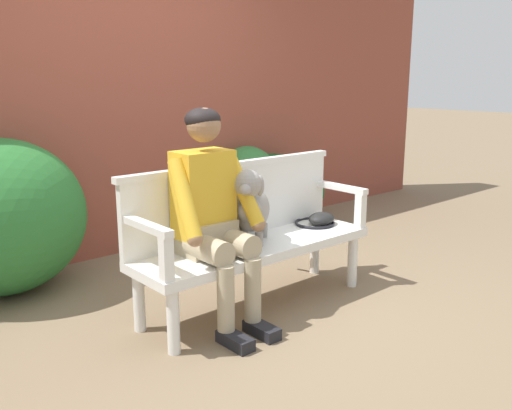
# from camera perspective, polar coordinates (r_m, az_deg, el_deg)

# --- Properties ---
(ground_plane) EXTENTS (40.00, 40.00, 0.00)m
(ground_plane) POSITION_cam_1_polar(r_m,az_deg,el_deg) (3.72, 0.00, -10.31)
(ground_plane) COLOR #7A664C
(brick_garden_fence) EXTENTS (8.00, 0.30, 2.43)m
(brick_garden_fence) POSITION_cam_1_polar(r_m,az_deg,el_deg) (4.88, -13.90, 9.69)
(brick_garden_fence) COLOR brown
(brick_garden_fence) RESTS_ON ground
(hedge_bush_mid_right) EXTENTS (1.12, 1.00, 0.74)m
(hedge_bush_mid_right) POSITION_cam_1_polar(r_m,az_deg,el_deg) (5.45, 1.49, 1.41)
(hedge_bush_mid_right) COLOR #194C1E
(hedge_bush_mid_right) RESTS_ON ground
(hedge_bush_far_right) EXTENTS (0.71, 0.65, 0.83)m
(hedge_bush_far_right) POSITION_cam_1_polar(r_m,az_deg,el_deg) (5.35, -0.93, 1.67)
(hedge_bush_far_right) COLOR #337538
(hedge_bush_far_right) RESTS_ON ground
(hedge_bush_mid_left) EXTENTS (1.15, 1.08, 1.08)m
(hedge_bush_mid_left) POSITION_cam_1_polar(r_m,az_deg,el_deg) (4.18, -24.76, -1.12)
(hedge_bush_mid_left) COLOR #286B2D
(hedge_bush_mid_left) RESTS_ON ground
(garden_bench) EXTENTS (1.67, 0.49, 0.43)m
(garden_bench) POSITION_cam_1_polar(r_m,az_deg,el_deg) (3.59, 0.00, -4.80)
(garden_bench) COLOR white
(garden_bench) RESTS_ON ground
(bench_backrest) EXTENTS (1.71, 0.06, 0.50)m
(bench_backrest) POSITION_cam_1_polar(r_m,az_deg,el_deg) (3.66, -2.20, 0.64)
(bench_backrest) COLOR white
(bench_backrest) RESTS_ON garden_bench
(bench_armrest_left_end) EXTENTS (0.06, 0.49, 0.28)m
(bench_armrest_left_end) POSITION_cam_1_polar(r_m,az_deg,el_deg) (3.00, -10.45, -3.51)
(bench_armrest_left_end) COLOR white
(bench_armrest_left_end) RESTS_ON garden_bench
(bench_armrest_right_end) EXTENTS (0.06, 0.49, 0.28)m
(bench_armrest_right_end) POSITION_cam_1_polar(r_m,az_deg,el_deg) (4.02, 9.41, 0.82)
(bench_armrest_right_end) COLOR white
(bench_armrest_right_end) RESTS_ON garden_bench
(person_seated) EXTENTS (0.56, 0.64, 1.30)m
(person_seated) POSITION_cam_1_polar(r_m,az_deg,el_deg) (3.27, -4.58, -0.54)
(person_seated) COLOR black
(person_seated) RESTS_ON ground
(dog_on_bench) EXTENTS (0.46, 0.42, 0.50)m
(dog_on_bench) POSITION_cam_1_polar(r_m,az_deg,el_deg) (3.50, -0.57, -0.03)
(dog_on_bench) COLOR gray
(dog_on_bench) RESTS_ON garden_bench
(tennis_racket) EXTENTS (0.36, 0.58, 0.03)m
(tennis_racket) POSITION_cam_1_polar(r_m,az_deg,el_deg) (4.03, 5.70, -1.81)
(tennis_racket) COLOR black
(tennis_racket) RESTS_ON garden_bench
(baseball_glove) EXTENTS (0.25, 0.21, 0.09)m
(baseball_glove) POSITION_cam_1_polar(r_m,az_deg,el_deg) (4.01, 6.74, -1.41)
(baseball_glove) COLOR black
(baseball_glove) RESTS_ON garden_bench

